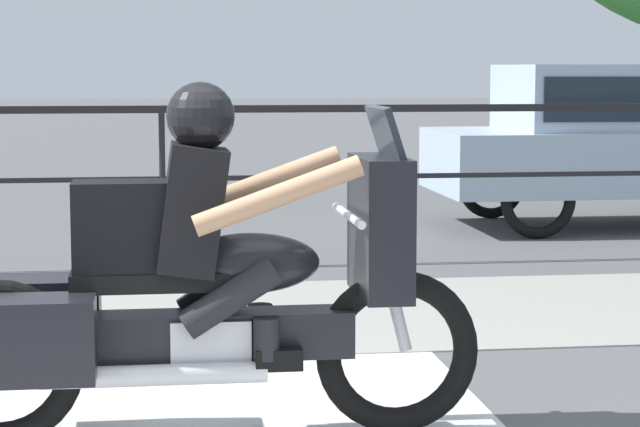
# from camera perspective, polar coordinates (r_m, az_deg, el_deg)

# --- Properties ---
(sidewalk_band) EXTENTS (44.00, 2.40, 0.01)m
(sidewalk_band) POSITION_cam_1_polar(r_m,az_deg,el_deg) (8.12, -6.99, -4.72)
(sidewalk_band) COLOR #99968E
(sidewalk_band) RESTS_ON ground
(fence_railing) EXTENTS (36.00, 0.05, 1.30)m
(fence_railing) POSITION_cam_1_polar(r_m,az_deg,el_deg) (10.05, -7.24, 3.32)
(fence_railing) COLOR black
(fence_railing) RESTS_ON ground
(motorcycle) EXTENTS (2.44, 0.76, 1.54)m
(motorcycle) POSITION_cam_1_polar(r_m,az_deg,el_deg) (5.35, -5.55, -3.19)
(motorcycle) COLOR black
(motorcycle) RESTS_ON ground
(parked_car) EXTENTS (4.08, 1.76, 1.63)m
(parked_car) POSITION_cam_1_polar(r_m,az_deg,el_deg) (12.98, 13.82, 3.54)
(parked_car) COLOR #9EB2C6
(parked_car) RESTS_ON ground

